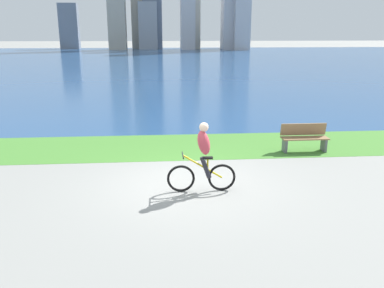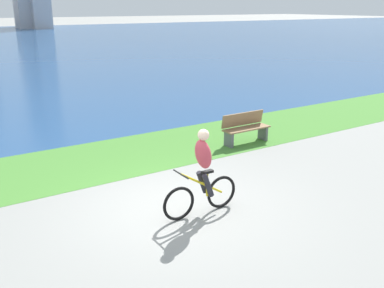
% 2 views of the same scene
% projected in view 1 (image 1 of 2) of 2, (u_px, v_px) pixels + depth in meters
% --- Properties ---
extents(ground_plane, '(300.00, 300.00, 0.00)m').
position_uv_depth(ground_plane, '(187.00, 184.00, 10.32)').
color(ground_plane, gray).
extents(grass_strip_bayside, '(120.00, 3.19, 0.01)m').
position_uv_depth(grass_strip_bayside, '(180.00, 146.00, 13.68)').
color(grass_strip_bayside, '#478433').
rests_on(grass_strip_bayside, ground).
extents(bay_water_surface, '(300.00, 80.96, 0.00)m').
position_uv_depth(bay_water_surface, '(164.00, 60.00, 54.04)').
color(bay_water_surface, navy).
rests_on(bay_water_surface, ground).
extents(cyclist_lead, '(1.68, 0.52, 1.72)m').
position_uv_depth(cyclist_lead, '(203.00, 158.00, 9.64)').
color(cyclist_lead, black).
rests_on(cyclist_lead, ground).
extents(bench_near_path, '(1.50, 0.47, 0.90)m').
position_uv_depth(bench_near_path, '(304.00, 138.00, 13.03)').
color(bench_near_path, olive).
rests_on(bench_near_path, ground).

